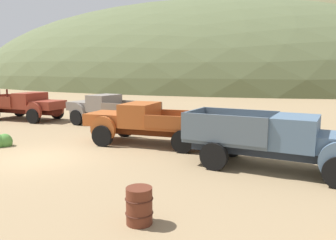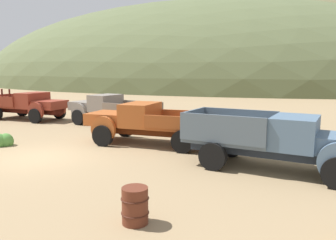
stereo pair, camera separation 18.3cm
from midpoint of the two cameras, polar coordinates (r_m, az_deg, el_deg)
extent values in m
plane|color=#937A56|center=(13.86, -22.11, -6.14)|extent=(300.00, 300.00, 0.00)
ellipsoid|color=#56603D|center=(74.81, 1.46, 5.94)|extent=(111.54, 57.78, 35.44)
cube|color=#42140D|center=(24.85, -23.72, 1.56)|extent=(5.51, 1.47, 0.36)
cube|color=maroon|center=(23.43, -20.33, 2.49)|extent=(1.87, 1.95, 0.55)
cube|color=#B7B2A8|center=(22.90, -18.83, 2.37)|extent=(0.18, 1.25, 0.44)
cylinder|color=maroon|center=(22.84, -22.51, 1.33)|extent=(1.21, 0.28, 1.20)
cylinder|color=maroon|center=(24.41, -19.01, 1.94)|extent=(1.21, 0.28, 1.20)
cube|color=maroon|center=(24.42, -22.97, 3.16)|extent=(1.43, 2.18, 1.05)
cube|color=black|center=(24.01, -22.03, 3.64)|extent=(0.20, 1.76, 0.59)
cube|color=maroon|center=(25.91, -26.07, 2.20)|extent=(2.92, 2.40, 0.12)
cube|color=maroon|center=(26.61, -24.40, 3.34)|extent=(2.75, 0.33, 0.70)
cube|color=#42140D|center=(24.29, -26.36, 4.22)|extent=(0.09, 0.09, 0.50)
cylinder|color=black|center=(22.83, -22.57, 0.62)|extent=(0.98, 0.36, 0.96)
cylinder|color=black|center=(24.49, -18.89, 1.31)|extent=(0.98, 0.36, 0.96)
cylinder|color=black|center=(26.88, -24.57, 1.60)|extent=(0.98, 0.36, 0.96)
cube|color=#3D322D|center=(20.71, -10.07, 0.90)|extent=(5.89, 1.36, 0.36)
cube|color=slate|center=(22.11, -14.33, 2.43)|extent=(1.96, 1.81, 0.55)
cube|color=#B7B2A8|center=(22.72, -15.87, 2.46)|extent=(0.16, 1.16, 0.44)
cylinder|color=slate|center=(22.69, -12.08, 1.75)|extent=(1.21, 0.26, 1.20)
cylinder|color=slate|center=(21.28, -15.73, 1.18)|extent=(1.21, 0.26, 1.20)
cube|color=slate|center=(20.99, -11.26, 2.90)|extent=(1.49, 2.03, 1.05)
cube|color=black|center=(21.38, -12.50, 3.53)|extent=(0.17, 1.64, 0.59)
cube|color=#746354|center=(19.68, -6.55, 1.28)|extent=(3.08, 2.22, 0.12)
cube|color=#746354|center=(20.45, -4.86, 2.52)|extent=(2.95, 0.31, 0.55)
cube|color=#746354|center=(18.85, -8.42, 1.96)|extent=(2.95, 0.31, 0.55)
cube|color=#746354|center=(18.82, -3.13, 2.03)|extent=(0.24, 2.02, 0.55)
cylinder|color=black|center=(22.77, -11.97, 1.07)|extent=(0.98, 0.35, 0.96)
cylinder|color=black|center=(21.28, -15.80, 0.42)|extent=(0.98, 0.35, 0.96)
cylinder|color=black|center=(20.43, -4.20, 0.40)|extent=(0.98, 0.35, 0.96)
cylinder|color=black|center=(18.76, -7.87, -0.39)|extent=(0.98, 0.35, 0.96)
cube|color=#51220D|center=(15.16, -3.25, -1.75)|extent=(5.92, 1.81, 0.36)
cube|color=#A34C1E|center=(16.01, -10.42, 0.32)|extent=(2.07, 2.05, 0.55)
cube|color=#B7B2A8|center=(16.44, -13.04, 0.36)|extent=(0.25, 1.25, 0.44)
cylinder|color=#A34C1E|center=(16.89, -7.89, -0.42)|extent=(1.21, 0.34, 1.20)
cylinder|color=#A34C1E|center=(15.02, -11.56, -1.62)|extent=(1.21, 0.34, 1.20)
cube|color=#A34C1E|center=(15.27, -5.20, 0.98)|extent=(1.62, 2.25, 1.05)
cube|color=black|center=(15.49, -7.27, 1.84)|extent=(0.29, 1.76, 0.59)
cube|color=#97471E|center=(14.61, 2.56, -1.18)|extent=(3.22, 2.56, 0.12)
cube|color=#97471E|center=(15.59, 3.68, 0.67)|extent=(2.93, 0.50, 0.55)
cube|color=#97471E|center=(13.52, 1.28, -0.52)|extent=(2.93, 0.50, 0.55)
cube|color=#97471E|center=(14.23, 8.03, -0.15)|extent=(0.40, 2.17, 0.55)
cylinder|color=black|center=(16.98, -7.78, -1.32)|extent=(0.99, 0.41, 0.96)
cylinder|color=black|center=(15.02, -11.64, -2.71)|extent=(0.99, 0.41, 0.96)
cylinder|color=black|center=(15.69, 4.56, -2.08)|extent=(0.99, 0.41, 0.96)
cylinder|color=black|center=(13.55, 2.21, -3.76)|extent=(0.99, 0.41, 0.96)
cube|color=#262D39|center=(11.79, 17.94, -5.14)|extent=(5.97, 1.11, 0.36)
cube|color=slate|center=(11.57, 20.84, -1.97)|extent=(1.43, 1.93, 1.05)
cube|color=black|center=(11.47, 23.96, -1.17)|extent=(0.10, 1.61, 0.59)
cube|color=#4D5B67|center=(12.12, 10.40, -3.33)|extent=(3.06, 2.07, 0.12)
cube|color=#4D5B67|center=(11.10, 8.89, -1.57)|extent=(3.01, 0.19, 0.95)
cube|color=#4D5B67|center=(12.96, 11.81, -0.20)|extent=(3.01, 0.19, 0.95)
cube|color=#4D5B67|center=(12.53, 4.19, -0.34)|extent=(0.16, 1.98, 0.95)
cylinder|color=black|center=(11.35, 7.51, -6.25)|extent=(0.97, 0.31, 0.96)
cylinder|color=black|center=(13.24, 10.69, -4.19)|extent=(0.97, 0.31, 0.96)
cylinder|color=#5B2819|center=(7.52, -5.74, -14.58)|extent=(0.59, 0.59, 0.83)
torus|color=#401C11|center=(7.46, -5.76, -13.41)|extent=(0.63, 0.63, 0.03)
torus|color=#401C11|center=(7.59, -5.72, -15.72)|extent=(0.63, 0.63, 0.03)
ellipsoid|color=#4C8438|center=(16.61, -26.75, -3.37)|extent=(0.69, 0.62, 0.73)
ellipsoid|color=#3D702D|center=(17.96, 4.81, -1.75)|extent=(0.67, 0.60, 0.61)
ellipsoid|color=#3D702D|center=(17.61, 4.87, -1.96)|extent=(0.76, 0.68, 0.60)
ellipsoid|color=#3D702D|center=(17.83, 4.83, -1.65)|extent=(0.77, 0.69, 0.80)
ellipsoid|color=#3D702D|center=(20.57, 5.73, -0.13)|extent=(1.09, 0.98, 1.02)
ellipsoid|color=#3D702D|center=(20.48, 5.93, -0.32)|extent=(1.18, 1.06, 0.83)
ellipsoid|color=#3D702D|center=(20.69, 6.55, -0.12)|extent=(0.99, 0.89, 0.99)
ellipsoid|color=#4C8438|center=(15.78, 20.23, -3.85)|extent=(0.55, 0.50, 0.44)
ellipsoid|color=#4C8438|center=(15.62, 19.15, -3.89)|extent=(0.63, 0.57, 0.47)
ellipsoid|color=#4C8438|center=(15.58, 19.74, -3.66)|extent=(0.70, 0.63, 0.76)
camera|label=1|loc=(0.09, -90.37, -0.06)|focal=35.11mm
camera|label=2|loc=(0.09, 89.63, 0.06)|focal=35.11mm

